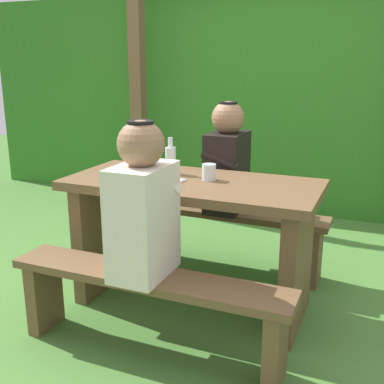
% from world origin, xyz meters
% --- Properties ---
extents(ground_plane, '(12.00, 12.00, 0.00)m').
position_xyz_m(ground_plane, '(0.00, 0.00, 0.00)').
color(ground_plane, '#497C34').
extents(hedge_backdrop, '(6.40, 0.80, 2.01)m').
position_xyz_m(hedge_backdrop, '(0.00, 2.36, 1.00)').
color(hedge_backdrop, '#307522').
rests_on(hedge_backdrop, ground_plane).
extents(pergola_post_left, '(0.12, 0.12, 2.14)m').
position_xyz_m(pergola_post_left, '(-1.25, 1.66, 1.07)').
color(pergola_post_left, brown).
rests_on(pergola_post_left, ground_plane).
extents(picnic_table, '(1.40, 0.64, 0.75)m').
position_xyz_m(picnic_table, '(0.00, 0.00, 0.51)').
color(picnic_table, brown).
rests_on(picnic_table, ground_plane).
extents(bench_near, '(1.40, 0.24, 0.42)m').
position_xyz_m(bench_near, '(0.00, -0.55, 0.30)').
color(bench_near, brown).
rests_on(bench_near, ground_plane).
extents(bench_far, '(1.40, 0.24, 0.42)m').
position_xyz_m(bench_far, '(0.00, 0.55, 0.30)').
color(bench_far, brown).
rests_on(bench_far, ground_plane).
extents(person_white_shirt, '(0.25, 0.35, 0.72)m').
position_xyz_m(person_white_shirt, '(-0.01, -0.54, 0.75)').
color(person_white_shirt, silver).
rests_on(person_white_shirt, bench_near).
extents(person_black_coat, '(0.25, 0.35, 0.72)m').
position_xyz_m(person_black_coat, '(0.02, 0.54, 0.75)').
color(person_black_coat, black).
rests_on(person_black_coat, bench_far).
extents(drinking_glass, '(0.08, 0.08, 0.09)m').
position_xyz_m(drinking_glass, '(0.08, 0.04, 0.80)').
color(drinking_glass, silver).
rests_on(drinking_glass, picnic_table).
extents(bottle_left, '(0.06, 0.06, 0.21)m').
position_xyz_m(bottle_left, '(-0.18, 0.10, 0.84)').
color(bottle_left, silver).
rests_on(bottle_left, picnic_table).
extents(cell_phone, '(0.09, 0.15, 0.01)m').
position_xyz_m(cell_phone, '(-0.07, -0.08, 0.76)').
color(cell_phone, silver).
rests_on(cell_phone, picnic_table).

